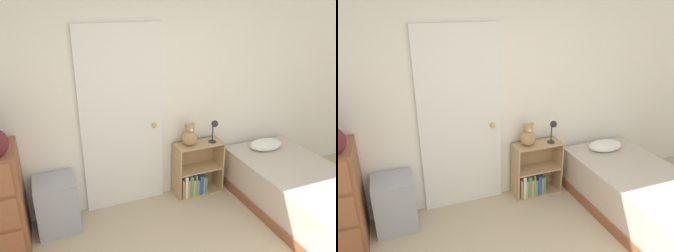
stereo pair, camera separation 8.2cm
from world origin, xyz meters
The scene contains 7 objects.
wall_back centered at (0.00, 2.28, 1.27)m, with size 10.00×0.06×2.55m.
door_closed centered at (-0.11, 2.23, 1.03)m, with size 0.92×0.09×2.07m.
storage_bin centered at (-0.90, 2.03, 0.29)m, with size 0.41×0.39×0.58m.
bookshelf centered at (0.73, 2.10, 0.25)m, with size 0.59×0.26×0.67m.
teddy_bear centered at (0.64, 2.10, 0.79)m, with size 0.19×0.19×0.28m.
desk_lamp centered at (0.95, 2.07, 0.87)m, with size 0.10×0.10×0.28m.
bed centered at (1.65, 1.26, 0.26)m, with size 0.97×1.97×0.62m.
Camera 2 is at (-0.85, -1.09, 2.29)m, focal length 35.00 mm.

